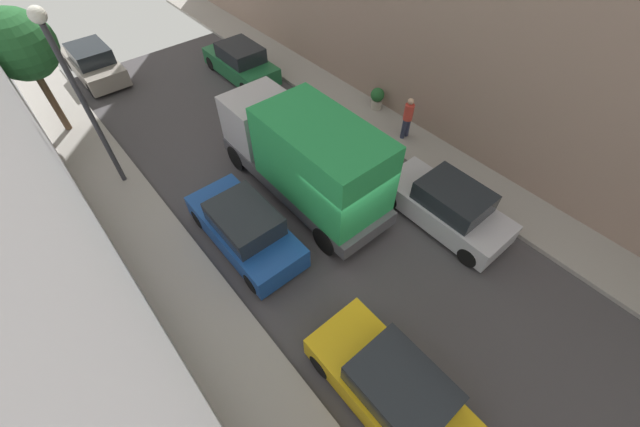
# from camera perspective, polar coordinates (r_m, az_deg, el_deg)

# --- Properties ---
(ground) EXTENTS (32.00, 32.00, 0.00)m
(ground) POSITION_cam_1_polar(r_m,az_deg,el_deg) (12.34, 5.09, -3.56)
(ground) COLOR #423F42
(sidewalk_left) EXTENTS (2.00, 44.00, 0.15)m
(sidewalk_left) POSITION_cam_1_polar(r_m,az_deg,el_deg) (10.92, -15.14, -16.74)
(sidewalk_left) COLOR gray
(sidewalk_left) RESTS_ON ground
(sidewalk_right) EXTENTS (2.00, 44.00, 0.15)m
(sidewalk_right) POSITION_cam_1_polar(r_m,az_deg,el_deg) (15.25, 18.93, 6.44)
(sidewalk_right) COLOR gray
(sidewalk_right) RESTS_ON ground
(parked_car_left_2) EXTENTS (1.78, 4.20, 1.57)m
(parked_car_left_2) POSITION_cam_1_polar(r_m,az_deg,el_deg) (9.55, 10.95, -24.43)
(parked_car_left_2) COLOR gold
(parked_car_left_2) RESTS_ON ground
(parked_car_left_3) EXTENTS (1.78, 4.20, 1.57)m
(parked_car_left_3) POSITION_cam_1_polar(r_m,az_deg,el_deg) (11.83, -11.11, -2.12)
(parked_car_left_3) COLOR #194799
(parked_car_left_3) RESTS_ON ground
(parked_car_left_4) EXTENTS (1.78, 4.20, 1.57)m
(parked_car_left_4) POSITION_cam_1_polar(r_m,az_deg,el_deg) (22.36, -30.59, 18.67)
(parked_car_left_4) COLOR gray
(parked_car_left_4) RESTS_ON ground
(parked_car_right_1) EXTENTS (1.78, 4.20, 1.57)m
(parked_car_right_1) POSITION_cam_1_polar(r_m,az_deg,el_deg) (12.84, 18.34, 1.03)
(parked_car_right_1) COLOR silver
(parked_car_right_1) RESTS_ON ground
(parked_car_right_2) EXTENTS (1.78, 4.20, 1.57)m
(parked_car_right_2) POSITION_cam_1_polar(r_m,az_deg,el_deg) (20.01, -11.68, 21.13)
(parked_car_right_2) COLOR #1E6638
(parked_car_right_2) RESTS_ON ground
(delivery_truck) EXTENTS (2.26, 6.60, 3.38)m
(delivery_truck) POSITION_cam_1_polar(r_m,az_deg,el_deg) (12.29, -2.26, 8.49)
(delivery_truck) COLOR #4C4C51
(delivery_truck) RESTS_ON ground
(pedestrian) EXTENTS (0.40, 0.36, 1.72)m
(pedestrian) POSITION_cam_1_polar(r_m,az_deg,el_deg) (15.60, 12.92, 13.82)
(pedestrian) COLOR #2D334C
(pedestrian) RESTS_ON sidewalk_right
(street_tree_0) EXTENTS (2.40, 2.40, 4.69)m
(street_tree_0) POSITION_cam_1_polar(r_m,az_deg,el_deg) (17.76, -38.14, 19.05)
(street_tree_0) COLOR brown
(street_tree_0) RESTS_ON sidewalk_left
(potted_plant_2) EXTENTS (0.58, 0.58, 0.93)m
(potted_plant_2) POSITION_cam_1_polar(r_m,az_deg,el_deg) (17.31, 8.49, 16.68)
(potted_plant_2) COLOR #B2A899
(potted_plant_2) RESTS_ON sidewalk_right
(lamp_post) EXTENTS (0.44, 0.44, 5.88)m
(lamp_post) POSITION_cam_1_polar(r_m,az_deg,el_deg) (13.55, -32.86, 16.14)
(lamp_post) COLOR #333338
(lamp_post) RESTS_ON sidewalk_left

